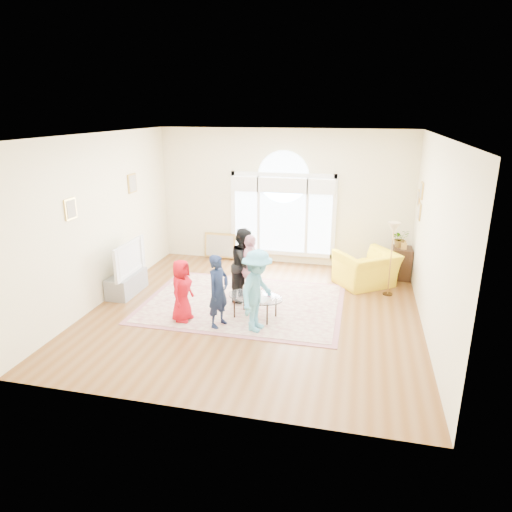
% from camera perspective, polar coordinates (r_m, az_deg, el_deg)
% --- Properties ---
extents(ground, '(6.00, 6.00, 0.00)m').
position_cam_1_polar(ground, '(8.58, -0.25, -6.99)').
color(ground, brown).
rests_on(ground, ground).
extents(room_shell, '(6.00, 6.00, 6.00)m').
position_cam_1_polar(room_shell, '(10.75, 3.30, 6.93)').
color(room_shell, beige).
rests_on(room_shell, ground).
extents(area_rug, '(3.60, 2.60, 0.02)m').
position_cam_1_polar(area_rug, '(8.93, -1.62, -5.88)').
color(area_rug, '#C1B494').
rests_on(area_rug, ground).
extents(rug_border, '(3.80, 2.80, 0.01)m').
position_cam_1_polar(rug_border, '(8.93, -1.62, -5.90)').
color(rug_border, '#975B63').
rests_on(rug_border, ground).
extents(tv_console, '(0.45, 1.00, 0.42)m').
position_cam_1_polar(tv_console, '(9.70, -15.86, -3.32)').
color(tv_console, gray).
rests_on(tv_console, ground).
extents(television, '(0.18, 1.18, 0.68)m').
position_cam_1_polar(television, '(9.52, -16.10, -0.24)').
color(television, black).
rests_on(television, tv_console).
extents(coffee_table, '(1.15, 0.87, 0.54)m').
position_cam_1_polar(coffee_table, '(8.18, -0.10, -5.20)').
color(coffee_table, silver).
rests_on(coffee_table, ground).
extents(armchair, '(1.51, 1.48, 0.74)m').
position_cam_1_polar(armchair, '(9.97, 13.61, -1.58)').
color(armchair, yellow).
rests_on(armchair, ground).
extents(side_cabinet, '(0.40, 0.50, 0.70)m').
position_cam_1_polar(side_cabinet, '(10.63, 17.74, -0.84)').
color(side_cabinet, black).
rests_on(side_cabinet, ground).
extents(floor_lamp, '(0.24, 0.24, 1.51)m').
position_cam_1_polar(floor_lamp, '(9.32, 16.79, 2.67)').
color(floor_lamp, black).
rests_on(floor_lamp, ground).
extents(plant_pedestal, '(0.20, 0.20, 0.70)m').
position_cam_1_polar(plant_pedestal, '(10.67, 17.29, -0.72)').
color(plant_pedestal, white).
rests_on(plant_pedestal, ground).
extents(potted_plant, '(0.45, 0.43, 0.40)m').
position_cam_1_polar(potted_plant, '(10.52, 17.57, 2.12)').
color(potted_plant, '#33722D').
rests_on(potted_plant, plant_pedestal).
extents(leaning_picture, '(0.80, 0.14, 0.62)m').
position_cam_1_polar(leaning_picture, '(11.57, -4.46, -0.32)').
color(leaning_picture, tan).
rests_on(leaning_picture, ground).
extents(child_red, '(0.42, 0.59, 1.12)m').
position_cam_1_polar(child_red, '(8.12, -9.26, -4.26)').
color(child_red, '#B80A18').
rests_on(child_red, area_rug).
extents(child_navy, '(0.45, 0.55, 1.28)m').
position_cam_1_polar(child_navy, '(7.80, -4.72, -4.38)').
color(child_navy, '#141D3B').
rests_on(child_navy, area_rug).
extents(child_black, '(0.65, 0.78, 1.45)m').
position_cam_1_polar(child_black, '(8.81, -1.40, -1.09)').
color(child_black, black).
rests_on(child_black, area_rug).
extents(child_pink, '(0.53, 0.86, 1.36)m').
position_cam_1_polar(child_pink, '(8.68, -0.75, -1.69)').
color(child_pink, '#F6ADBF').
rests_on(child_pink, area_rug).
extents(child_blue, '(0.72, 1.01, 1.42)m').
position_cam_1_polar(child_blue, '(7.60, 0.15, -4.37)').
color(child_blue, '#4F9FC1').
rests_on(child_blue, area_rug).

